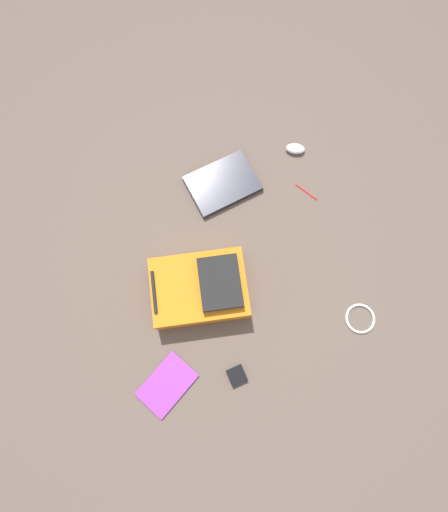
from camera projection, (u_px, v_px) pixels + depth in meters
ground_plane at (220, 257)px, 2.08m from camera, size 4.02×4.02×0.00m
backpack at (201, 288)px, 1.97m from camera, size 0.50×0.39×0.17m
laptop at (223, 184)px, 2.16m from camera, size 0.40×0.32×0.03m
book_blue at (167, 385)px, 1.93m from camera, size 0.32×0.29×0.01m
computer_mouse at (295, 149)px, 2.21m from camera, size 0.12×0.10×0.04m
cable_coil at (360, 319)px, 2.00m from camera, size 0.15×0.15×0.01m
pen_black at (306, 192)px, 2.17m from camera, size 0.09×0.12×0.01m
earbud_pouch at (237, 375)px, 1.93m from camera, size 0.09×0.09×0.03m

